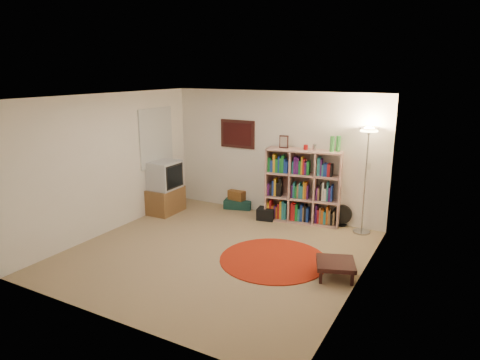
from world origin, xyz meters
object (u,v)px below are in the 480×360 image
(bookshelf, at_px, (302,187))
(suitcase, at_px, (238,204))
(floor_lamp, at_px, (368,146))
(floor_fan, at_px, (342,215))
(tv_stand, at_px, (165,188))
(side_table, at_px, (336,264))

(bookshelf, bearing_deg, suitcase, 165.54)
(floor_lamp, bearing_deg, floor_fan, 158.06)
(bookshelf, distance_m, tv_stand, 2.81)
(floor_fan, xyz_separation_m, tv_stand, (-3.45, -0.96, 0.31))
(bookshelf, height_order, suitcase, bookshelf)
(floor_lamp, relative_size, floor_fan, 4.65)
(bookshelf, height_order, side_table, bookshelf)
(floor_lamp, distance_m, floor_fan, 1.47)
(bookshelf, xyz_separation_m, tv_stand, (-2.68, -0.83, -0.17))
(floor_lamp, distance_m, tv_stand, 4.10)
(tv_stand, relative_size, side_table, 1.58)
(floor_lamp, relative_size, suitcase, 2.94)
(tv_stand, xyz_separation_m, suitcase, (1.19, 0.99, -0.43))
(tv_stand, relative_size, suitcase, 1.65)
(floor_lamp, bearing_deg, tv_stand, -168.41)
(floor_lamp, bearing_deg, side_table, -87.66)
(tv_stand, height_order, suitcase, tv_stand)
(bookshelf, distance_m, floor_fan, 0.92)
(floor_lamp, bearing_deg, bookshelf, 178.27)
(suitcase, relative_size, side_table, 0.96)
(floor_lamp, height_order, suitcase, floor_lamp)
(floor_lamp, distance_m, side_table, 2.39)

